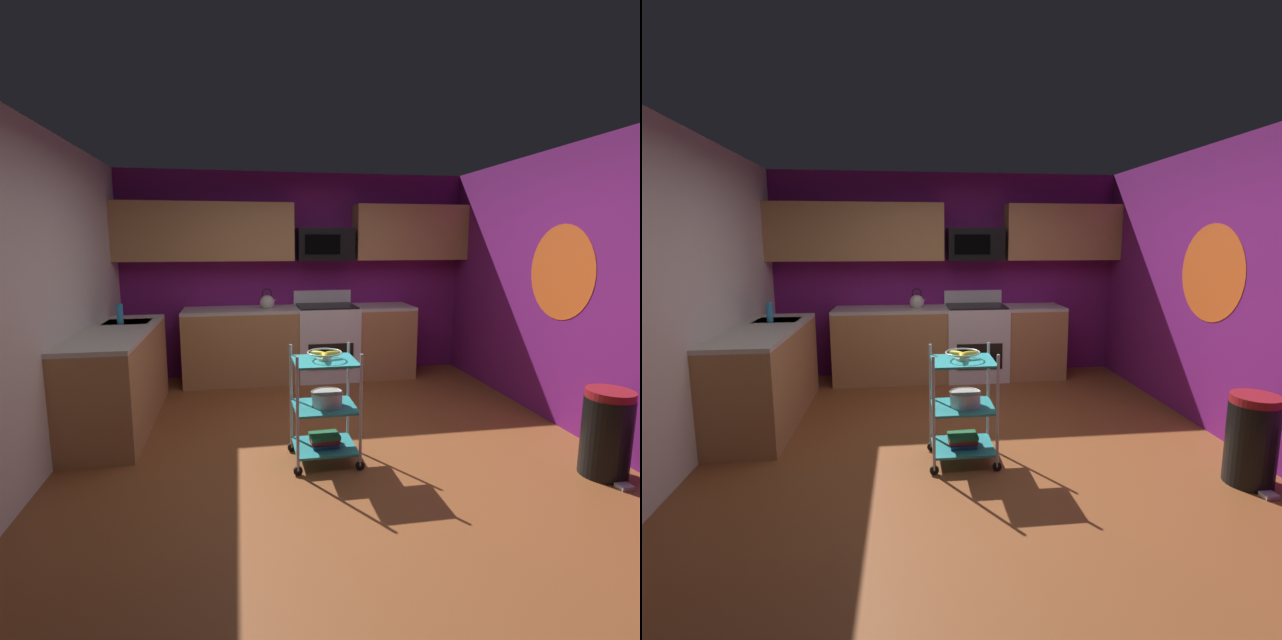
{
  "view_description": "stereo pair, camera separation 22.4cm",
  "coord_description": "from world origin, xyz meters",
  "views": [
    {
      "loc": [
        -0.76,
        -3.69,
        1.73
      ],
      "look_at": [
        -0.06,
        0.34,
        1.05
      ],
      "focal_mm": 26.35,
      "sensor_mm": 36.0,
      "label": 1
    },
    {
      "loc": [
        -0.54,
        -3.72,
        1.73
      ],
      "look_at": [
        -0.06,
        0.34,
        1.05
      ],
      "focal_mm": 26.35,
      "sensor_mm": 36.0,
      "label": 2
    }
  ],
  "objects": [
    {
      "name": "wall_flower_decal",
      "position": [
        2.2,
        0.24,
        1.45
      ],
      "size": [
        0.0,
        0.89,
        0.89
      ],
      "primitive_type": "cylinder",
      "rotation": [
        0.0,
        1.57,
        0.0
      ],
      "color": "#E5591E"
    },
    {
      "name": "counter_run",
      "position": [
        -0.75,
        1.62,
        0.46
      ],
      "size": [
        3.64,
        2.44,
        0.92
      ],
      "color": "#B27F4C",
      "rests_on": "ground"
    },
    {
      "name": "trash_can",
      "position": [
        1.9,
        -0.81,
        0.33
      ],
      "size": [
        0.34,
        0.42,
        0.66
      ],
      "color": "black",
      "rests_on": "ground"
    },
    {
      "name": "mixing_bowl_large",
      "position": [
        -0.1,
        -0.22,
        0.52
      ],
      "size": [
        0.25,
        0.25,
        0.11
      ],
      "color": "silver",
      "rests_on": "rolling_cart"
    },
    {
      "name": "fruit_bowl",
      "position": [
        -0.12,
        -0.22,
        0.88
      ],
      "size": [
        0.27,
        0.27,
        0.07
      ],
      "color": "silver",
      "rests_on": "rolling_cart"
    },
    {
      "name": "kettle",
      "position": [
        -0.42,
        2.1,
        1.0
      ],
      "size": [
        0.21,
        0.18,
        0.26
      ],
      "color": "beige",
      "rests_on": "counter_run"
    },
    {
      "name": "upper_cabinets",
      "position": [
        -0.07,
        2.23,
        1.85
      ],
      "size": [
        4.4,
        0.33,
        0.7
      ],
      "color": "#B27F4C"
    },
    {
      "name": "floor",
      "position": [
        0.0,
        0.0,
        -0.02
      ],
      "size": [
        4.4,
        4.8,
        0.04
      ],
      "primitive_type": "cube",
      "color": "brown",
      "rests_on": "ground"
    },
    {
      "name": "wall_left",
      "position": [
        -2.23,
        0.0,
        1.3
      ],
      "size": [
        0.06,
        4.8,
        2.6
      ],
      "primitive_type": "cube",
      "color": "silver",
      "rests_on": "ground"
    },
    {
      "name": "wall_right",
      "position": [
        2.23,
        0.0,
        1.3
      ],
      "size": [
        0.06,
        4.8,
        2.6
      ],
      "primitive_type": "cube",
      "color": "#751970",
      "rests_on": "ground"
    },
    {
      "name": "wall_back",
      "position": [
        0.0,
        2.43,
        1.3
      ],
      "size": [
        4.52,
        0.06,
        2.6
      ],
      "primitive_type": "cube",
      "color": "#751970",
      "rests_on": "ground"
    },
    {
      "name": "microwave",
      "position": [
        0.33,
        2.21,
        1.7
      ],
      "size": [
        0.7,
        0.39,
        0.4
      ],
      "color": "black"
    },
    {
      "name": "book_stack",
      "position": [
        -0.12,
        -0.22,
        0.18
      ],
      "size": [
        0.24,
        0.19,
        0.09
      ],
      "color": "#1E4C8C",
      "rests_on": "rolling_cart"
    },
    {
      "name": "oven_range",
      "position": [
        0.33,
        2.1,
        0.48
      ],
      "size": [
        0.76,
        0.65,
        1.1
      ],
      "color": "white",
      "rests_on": "ground"
    },
    {
      "name": "rolling_cart",
      "position": [
        -0.12,
        -0.22,
        0.45
      ],
      "size": [
        0.55,
        0.44,
        0.91
      ],
      "color": "silver",
      "rests_on": "ground"
    },
    {
      "name": "dish_soap_bottle",
      "position": [
        -1.94,
        1.23,
        1.02
      ],
      "size": [
        0.06,
        0.06,
        0.2
      ],
      "primitive_type": "cylinder",
      "color": "#2D8CBF",
      "rests_on": "counter_run"
    }
  ]
}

